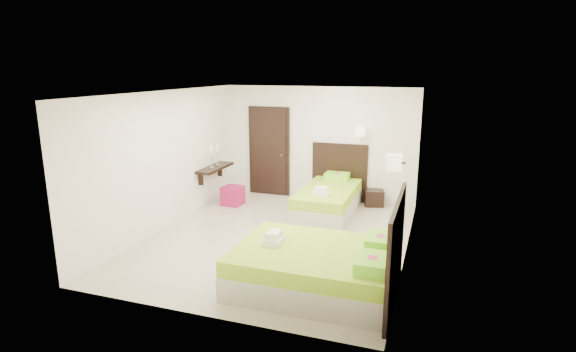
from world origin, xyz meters
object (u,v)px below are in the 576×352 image
(bed_single, at_px, (329,198))
(bed_double, at_px, (321,266))
(ottoman, at_px, (233,196))
(nightstand, at_px, (374,198))

(bed_single, bearing_deg, bed_double, -78.18)
(bed_single, height_order, bed_double, bed_double)
(bed_single, relative_size, bed_double, 0.96)
(bed_single, distance_m, ottoman, 2.19)
(bed_double, xyz_separation_m, nightstand, (0.13, 4.13, -0.15))
(bed_double, height_order, ottoman, bed_double)
(bed_single, bearing_deg, ottoman, -175.58)
(bed_double, bearing_deg, bed_single, 101.82)
(bed_single, relative_size, ottoman, 5.05)
(ottoman, bearing_deg, nightstand, 17.71)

